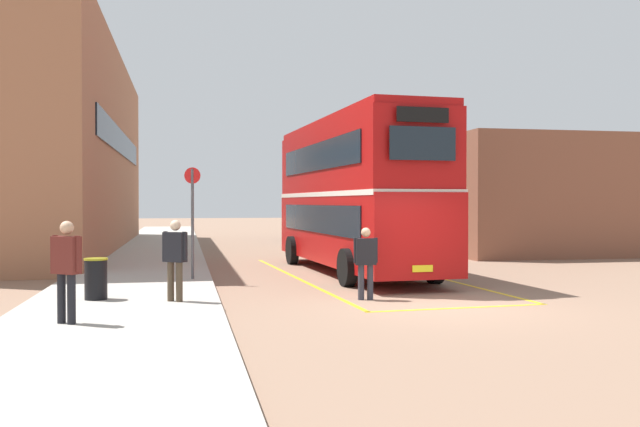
% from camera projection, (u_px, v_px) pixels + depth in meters
% --- Properties ---
extents(ground_plane, '(135.60, 135.60, 0.00)m').
position_uv_depth(ground_plane, '(312.00, 255.00, 28.30)').
color(ground_plane, '#846651').
extents(sidewalk_left, '(4.00, 57.60, 0.14)m').
position_uv_depth(sidewalk_left, '(155.00, 251.00, 29.36)').
color(sidewalk_left, '#A39E93').
rests_on(sidewalk_left, ground).
extents(brick_building_left, '(5.16, 24.76, 9.03)m').
position_uv_depth(brick_building_left, '(64.00, 152.00, 31.00)').
color(brick_building_left, '#9E6647').
rests_on(brick_building_left, ground).
extents(depot_building_right, '(8.76, 17.60, 4.97)m').
position_uv_depth(depot_building_right, '(484.00, 197.00, 34.65)').
color(depot_building_right, brown).
rests_on(depot_building_right, ground).
extents(double_decker_bus, '(3.24, 10.77, 4.75)m').
position_uv_depth(double_decker_bus, '(354.00, 192.00, 21.16)').
color(double_decker_bus, black).
rests_on(double_decker_bus, ground).
extents(single_deck_bus, '(3.19, 8.28, 3.02)m').
position_uv_depth(single_deck_bus, '(331.00, 212.00, 39.41)').
color(single_deck_bus, black).
rests_on(single_deck_bus, ground).
extents(pedestrian_boarding, '(0.55, 0.26, 1.63)m').
position_uv_depth(pedestrian_boarding, '(366.00, 258.00, 15.27)').
color(pedestrian_boarding, '#2D2D38').
rests_on(pedestrian_boarding, ground).
extents(pedestrian_waiting_near, '(0.52, 0.46, 1.70)m').
position_uv_depth(pedestrian_waiting_near, '(175.00, 254.00, 14.07)').
color(pedestrian_waiting_near, '#473828').
rests_on(pedestrian_waiting_near, sidewalk_left).
extents(pedestrian_waiting_far, '(0.53, 0.47, 1.75)m').
position_uv_depth(pedestrian_waiting_far, '(66.00, 264.00, 11.48)').
color(pedestrian_waiting_far, black).
rests_on(pedestrian_waiting_far, sidewalk_left).
extents(litter_bin, '(0.50, 0.50, 0.88)m').
position_uv_depth(litter_bin, '(96.00, 279.00, 14.36)').
color(litter_bin, black).
rests_on(litter_bin, sidewalk_left).
extents(bus_stop_sign, '(0.43, 0.16, 3.01)m').
position_uv_depth(bus_stop_sign, '(192.00, 213.00, 18.22)').
color(bus_stop_sign, '#4C4C51').
rests_on(bus_stop_sign, sidewalk_left).
extents(bay_marking_yellow, '(4.91, 12.90, 0.01)m').
position_uv_depth(bay_marking_yellow, '(372.00, 279.00, 19.31)').
color(bay_marking_yellow, gold).
rests_on(bay_marking_yellow, ground).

